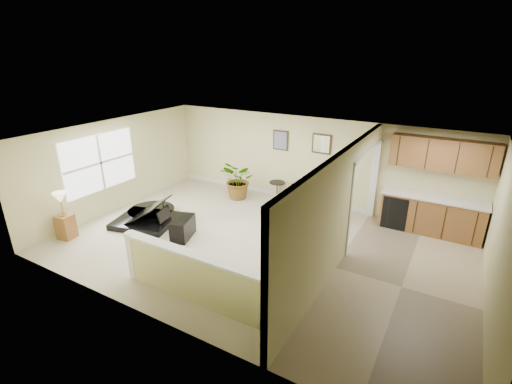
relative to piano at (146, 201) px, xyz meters
The scene contains 20 objects.
floor 3.20m from the piano, ahead, with size 9.00×9.00×0.00m, color tan.
back_wall 4.61m from the piano, 46.55° to the left, with size 9.00×0.04×2.50m, color #CAC58A.
front_wall 4.19m from the piano, 40.63° to the right, with size 9.00×0.04×2.50m, color #CAC58A.
left_wall 1.55m from the piano, 167.22° to the left, with size 0.04×6.00×2.50m, color #CAC58A.
right_wall 7.67m from the piano, ahead, with size 0.04×6.00×2.50m, color #CAC58A.
ceiling 3.69m from the piano, ahead, with size 9.00×6.00×0.04m, color silver.
kitchen_vinyl 6.32m from the piano, ahead, with size 2.70×6.00×0.01m, color tan.
interior_partition 5.01m from the piano, ahead, with size 0.18×5.99×2.50m.
pony_half_wall 3.78m from the piano, 31.80° to the right, with size 3.42×0.22×1.00m.
left_window 1.62m from the piano, behind, with size 0.05×2.15×1.45m, color white.
wall_art_left 4.11m from the piano, 56.33° to the left, with size 0.48×0.04×0.58m.
wall_mirror 4.91m from the piano, 43.68° to the left, with size 0.55×0.04×0.55m.
kitchen_cabinets 7.03m from the piano, 25.68° to the left, with size 2.36×0.65×2.33m.
piano is the anchor object (origin of this frame).
piano_bench 1.44m from the piano, ahead, with size 0.38×0.75×0.50m, color black.
loveseat 4.14m from the piano, 40.70° to the left, with size 1.50×0.93×0.82m.
accent_table 3.64m from the piano, 49.45° to the left, with size 0.45×0.45×0.66m.
palm_plant 2.81m from the piano, 64.49° to the left, with size 1.33×1.26×1.16m.
small_plant 4.93m from the piano, 30.36° to the left, with size 0.30×0.30×0.52m.
lamp_stand 1.92m from the piano, 121.89° to the right, with size 0.40×0.40×1.16m.
Camera 1 is at (3.70, -6.51, 4.25)m, focal length 26.00 mm.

